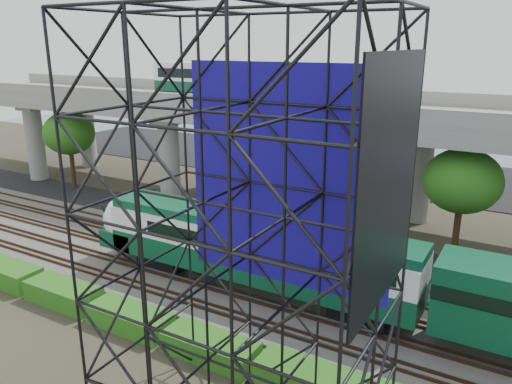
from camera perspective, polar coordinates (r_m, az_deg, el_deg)
The scene contains 13 objects.
ground at distance 30.71m, azimuth -9.88°, elevation -10.80°, with size 140.00×140.00×0.00m, color #474233.
ballast_bed at distance 32.05m, azimuth -7.59°, elevation -9.27°, with size 90.00×12.00×0.20m, color slate.
service_road at distance 38.55m, azimuth 0.09°, elevation -4.62°, with size 90.00×5.00×0.08m, color black.
parking_lot at distance 59.19m, azimuth 11.50°, elevation 2.65°, with size 90.00×18.00×0.08m, color black.
harbor_water at distance 79.95m, azimuth 16.64°, elevation 5.88°, with size 140.00×40.00×0.03m, color #495E78.
rail_tracks at distance 31.97m, azimuth -7.61°, elevation -8.98°, with size 90.00×9.52×0.16m.
commuter_train at distance 27.60m, azimuth 3.51°, elevation -7.22°, with size 29.30×3.06×4.30m.
overpass at distance 41.43m, azimuth 3.29°, elevation 8.56°, with size 80.00×12.00×12.40m.
scaffold_tower at distance 16.26m, azimuth -1.50°, elevation -7.15°, with size 9.36×6.36×15.00m.
hedge_strip at distance 27.09m, azimuth -14.19°, elevation -13.74°, with size 34.60×1.80×1.20m.
trees at distance 44.00m, azimuth -1.51°, elevation 5.57°, with size 40.94×16.94×7.69m.
suv at distance 45.14m, azimuth -11.76°, elevation -0.71°, with size 2.47×5.36×1.49m, color black.
parked_cars at distance 58.22m, azimuth 13.39°, elevation 2.95°, with size 37.12×9.54×1.27m.
Camera 1 is at (17.87, -20.66, 14.04)m, focal length 35.00 mm.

